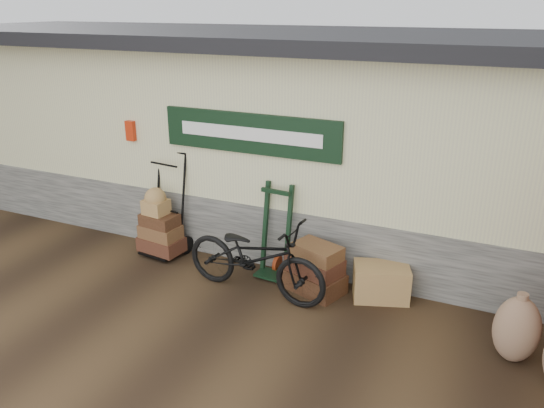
# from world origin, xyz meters

# --- Properties ---
(ground) EXTENTS (80.00, 80.00, 0.00)m
(ground) POSITION_xyz_m (0.00, 0.00, 0.00)
(ground) COLOR black
(ground) RESTS_ON ground
(station_building) EXTENTS (14.40, 4.10, 3.20)m
(station_building) POSITION_xyz_m (-0.01, 2.74, 1.61)
(station_building) COLOR #4C4C47
(station_building) RESTS_ON ground
(porter_trolley) EXTENTS (0.86, 0.68, 1.59)m
(porter_trolley) POSITION_xyz_m (-1.65, 0.83, 0.79)
(porter_trolley) COLOR black
(porter_trolley) RESTS_ON ground
(green_barrow) EXTENTS (0.51, 0.44, 1.31)m
(green_barrow) POSITION_xyz_m (0.15, 0.82, 0.66)
(green_barrow) COLOR black
(green_barrow) RESTS_ON ground
(suitcase_stack) EXTENTS (0.88, 0.71, 0.68)m
(suitcase_stack) POSITION_xyz_m (0.81, 0.61, 0.34)
(suitcase_stack) COLOR #372011
(suitcase_stack) RESTS_ON ground
(wicker_hamper) EXTENTS (0.81, 0.66, 0.46)m
(wicker_hamper) POSITION_xyz_m (1.66, 0.78, 0.23)
(wicker_hamper) COLOR #98683D
(wicker_hamper) RESTS_ON ground
(bicycle) EXTENTS (0.87, 2.08, 1.18)m
(bicycle) POSITION_xyz_m (0.13, 0.21, 0.59)
(bicycle) COLOR black
(bicycle) RESTS_ON ground
(burlap_sack_left) EXTENTS (0.49, 0.41, 0.76)m
(burlap_sack_left) POSITION_xyz_m (3.25, 0.08, 0.38)
(burlap_sack_left) COLOR brown
(burlap_sack_left) RESTS_ON ground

